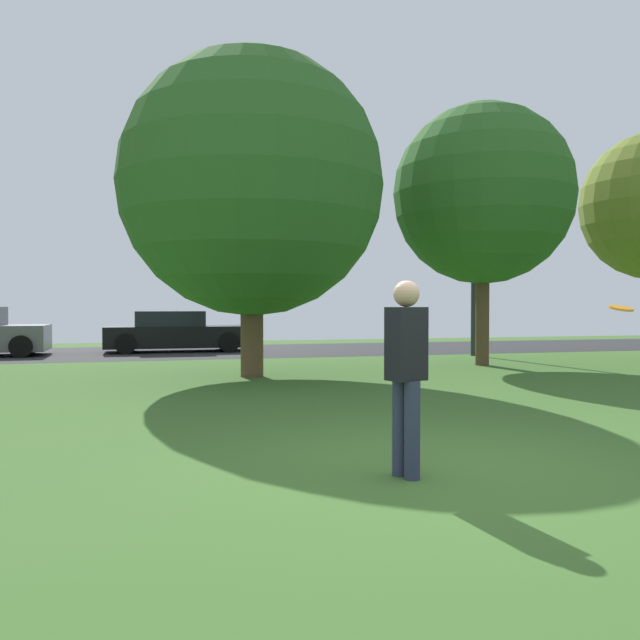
{
  "coord_description": "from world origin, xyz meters",
  "views": [
    {
      "loc": [
        -2.64,
        -5.58,
        1.52
      ],
      "look_at": [
        0.0,
        4.41,
        1.28
      ],
      "focal_mm": 37.07,
      "sensor_mm": 36.0,
      "label": 1
    }
  ],
  "objects_px": {
    "person_catcher": "(406,368)",
    "parked_car_black": "(176,333)",
    "street_lamp_post": "(473,280)",
    "oak_tree_right": "(483,195)",
    "birch_tree_lone": "(252,185)",
    "frisbee_disc": "(621,308)"
  },
  "relations": [
    {
      "from": "person_catcher",
      "to": "parked_car_black",
      "type": "height_order",
      "value": "person_catcher"
    },
    {
      "from": "person_catcher",
      "to": "street_lamp_post",
      "type": "xyz_separation_m",
      "value": [
        7.21,
        12.41,
        1.29
      ]
    },
    {
      "from": "parked_car_black",
      "to": "street_lamp_post",
      "type": "bearing_deg",
      "value": -25.49
    },
    {
      "from": "oak_tree_right",
      "to": "birch_tree_lone",
      "type": "distance_m",
      "value": 6.11
    },
    {
      "from": "parked_car_black",
      "to": "street_lamp_post",
      "type": "relative_size",
      "value": 1.0
    },
    {
      "from": "parked_car_black",
      "to": "person_catcher",
      "type": "bearing_deg",
      "value": -85.56
    },
    {
      "from": "oak_tree_right",
      "to": "birch_tree_lone",
      "type": "relative_size",
      "value": 0.96
    },
    {
      "from": "person_catcher",
      "to": "parked_car_black",
      "type": "distance_m",
      "value": 16.51
    },
    {
      "from": "street_lamp_post",
      "to": "oak_tree_right",
      "type": "bearing_deg",
      "value": -113.77
    },
    {
      "from": "person_catcher",
      "to": "street_lamp_post",
      "type": "height_order",
      "value": "street_lamp_post"
    },
    {
      "from": "birch_tree_lone",
      "to": "parked_car_black",
      "type": "bearing_deg",
      "value": 98.77
    },
    {
      "from": "birch_tree_lone",
      "to": "street_lamp_post",
      "type": "height_order",
      "value": "birch_tree_lone"
    },
    {
      "from": "oak_tree_right",
      "to": "frisbee_disc",
      "type": "height_order",
      "value": "oak_tree_right"
    },
    {
      "from": "oak_tree_right",
      "to": "birch_tree_lone",
      "type": "height_order",
      "value": "birch_tree_lone"
    },
    {
      "from": "person_catcher",
      "to": "street_lamp_post",
      "type": "bearing_deg",
      "value": 40.82
    },
    {
      "from": "birch_tree_lone",
      "to": "oak_tree_right",
      "type": "bearing_deg",
      "value": 10.74
    },
    {
      "from": "parked_car_black",
      "to": "frisbee_disc",
      "type": "bearing_deg",
      "value": -74.21
    },
    {
      "from": "birch_tree_lone",
      "to": "street_lamp_post",
      "type": "bearing_deg",
      "value": 28.74
    },
    {
      "from": "oak_tree_right",
      "to": "birch_tree_lone",
      "type": "bearing_deg",
      "value": -169.26
    },
    {
      "from": "oak_tree_right",
      "to": "person_catcher",
      "type": "relative_size",
      "value": 3.77
    },
    {
      "from": "person_catcher",
      "to": "birch_tree_lone",
      "type": "bearing_deg",
      "value": 71.25
    },
    {
      "from": "oak_tree_right",
      "to": "person_catcher",
      "type": "bearing_deg",
      "value": -121.92
    }
  ]
}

